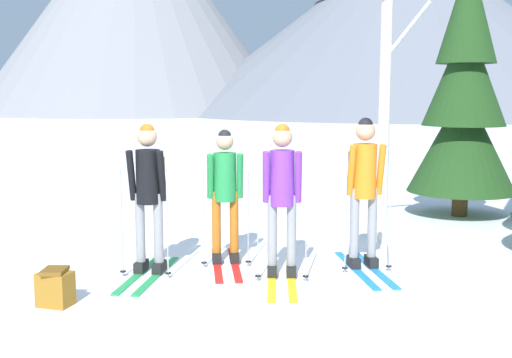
# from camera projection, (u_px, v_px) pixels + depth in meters

# --- Properties ---
(ground_plane) EXTENTS (400.00, 400.00, 0.00)m
(ground_plane) POSITION_uv_depth(u_px,v_px,m) (236.00, 269.00, 7.70)
(ground_plane) COLOR white
(skier_in_black) EXTENTS (0.61, 1.61, 1.76)m
(skier_in_black) POSITION_uv_depth(u_px,v_px,m) (149.00, 189.00, 7.42)
(skier_in_black) COLOR green
(skier_in_black) RESTS_ON ground
(skier_in_green) EXTENTS (0.61, 1.59, 1.67)m
(skier_in_green) POSITION_uv_depth(u_px,v_px,m) (225.00, 189.00, 7.88)
(skier_in_green) COLOR red
(skier_in_green) RESTS_ON ground
(skier_in_purple) EXTENTS (0.61, 1.69, 1.77)m
(skier_in_purple) POSITION_uv_depth(u_px,v_px,m) (282.00, 194.00, 7.25)
(skier_in_purple) COLOR yellow
(skier_in_purple) RESTS_ON ground
(skier_in_orange) EXTENTS (0.60, 1.67, 1.82)m
(skier_in_orange) POSITION_uv_depth(u_px,v_px,m) (364.00, 183.00, 7.64)
(skier_in_orange) COLOR #1E84D1
(skier_in_orange) RESTS_ON ground
(pine_tree_mid) EXTENTS (1.82, 1.82, 4.39)m
(pine_tree_mid) POSITION_uv_depth(u_px,v_px,m) (464.00, 99.00, 10.77)
(pine_tree_mid) COLOR #51381E
(pine_tree_mid) RESTS_ON ground
(birch_tree_tall) EXTENTS (0.66, 0.50, 4.29)m
(birch_tree_tall) POSITION_uv_depth(u_px,v_px,m) (385.00, 87.00, 8.86)
(birch_tree_tall) COLOR silver
(birch_tree_tall) RESTS_ON ground
(backpack_on_snow_front) EXTENTS (0.37, 0.31, 0.38)m
(backpack_on_snow_front) POSITION_uv_depth(u_px,v_px,m) (55.00, 288.00, 6.37)
(backpack_on_snow_front) COLOR #99661E
(backpack_on_snow_front) RESTS_ON ground
(mountain_ridge_distant) EXTENTS (66.49, 46.48, 22.08)m
(mountain_ridge_distant) POSITION_uv_depth(u_px,v_px,m) (301.00, 14.00, 63.94)
(mountain_ridge_distant) COLOR gray
(mountain_ridge_distant) RESTS_ON ground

